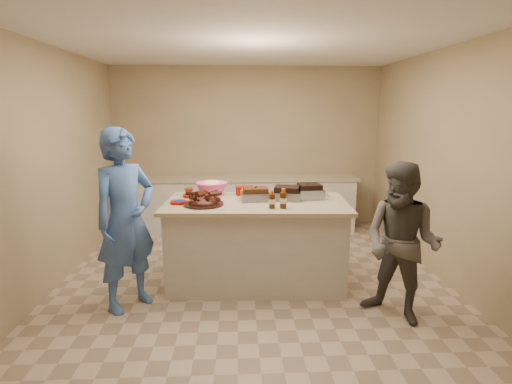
{
  "coord_description": "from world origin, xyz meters",
  "views": [
    {
      "loc": [
        -0.17,
        -4.31,
        1.99
      ],
      "look_at": [
        0.04,
        0.13,
        1.07
      ],
      "focal_mm": 28.0,
      "sensor_mm": 36.0,
      "label": 1
    }
  ],
  "objects_px": {
    "plastic_cup": "(189,196)",
    "guest_blue": "(132,305)",
    "island": "(256,281)",
    "rib_platter": "(204,205)",
    "roasting_pan": "(309,198)",
    "guest_gray": "(396,318)",
    "bbq_bottle_b": "(272,208)",
    "bbq_bottle_a": "(283,208)",
    "coleslaw_bowl": "(212,195)",
    "mustard_bottle": "(242,198)"
  },
  "relations": [
    {
      "from": "plastic_cup",
      "to": "mustard_bottle",
      "type": "bearing_deg",
      "value": -14.32
    },
    {
      "from": "island",
      "to": "guest_blue",
      "type": "xyz_separation_m",
      "value": [
        -1.32,
        -0.53,
        0.0
      ]
    },
    {
      "from": "island",
      "to": "coleslaw_bowl",
      "type": "xyz_separation_m",
      "value": [
        -0.52,
        0.38,
        0.97
      ]
    },
    {
      "from": "mustard_bottle",
      "to": "coleslaw_bowl",
      "type": "bearing_deg",
      "value": 151.29
    },
    {
      "from": "bbq_bottle_a",
      "to": "bbq_bottle_b",
      "type": "height_order",
      "value": "bbq_bottle_a"
    },
    {
      "from": "mustard_bottle",
      "to": "plastic_cup",
      "type": "xyz_separation_m",
      "value": [
        -0.64,
        0.16,
        0.0
      ]
    },
    {
      "from": "bbq_bottle_a",
      "to": "mustard_bottle",
      "type": "height_order",
      "value": "bbq_bottle_a"
    },
    {
      "from": "bbq_bottle_b",
      "to": "guest_gray",
      "type": "bearing_deg",
      "value": -26.62
    },
    {
      "from": "plastic_cup",
      "to": "island",
      "type": "bearing_deg",
      "value": -23.43
    },
    {
      "from": "bbq_bottle_a",
      "to": "plastic_cup",
      "type": "relative_size",
      "value": 1.95
    },
    {
      "from": "island",
      "to": "bbq_bottle_b",
      "type": "relative_size",
      "value": 10.78
    },
    {
      "from": "roasting_pan",
      "to": "coleslaw_bowl",
      "type": "relative_size",
      "value": 0.76
    },
    {
      "from": "rib_platter",
      "to": "guest_blue",
      "type": "distance_m",
      "value": 1.28
    },
    {
      "from": "roasting_pan",
      "to": "guest_gray",
      "type": "xyz_separation_m",
      "value": [
        0.69,
        -1.06,
        -0.97
      ]
    },
    {
      "from": "coleslaw_bowl",
      "to": "bbq_bottle_a",
      "type": "bearing_deg",
      "value": -41.7
    },
    {
      "from": "rib_platter",
      "to": "guest_gray",
      "type": "distance_m",
      "value": 2.27
    },
    {
      "from": "island",
      "to": "rib_platter",
      "type": "distance_m",
      "value": 1.14
    },
    {
      "from": "guest_blue",
      "to": "guest_gray",
      "type": "bearing_deg",
      "value": -56.61
    },
    {
      "from": "rib_platter",
      "to": "bbq_bottle_b",
      "type": "relative_size",
      "value": 2.3
    },
    {
      "from": "roasting_pan",
      "to": "bbq_bottle_a",
      "type": "height_order",
      "value": "bbq_bottle_a"
    },
    {
      "from": "rib_platter",
      "to": "bbq_bottle_a",
      "type": "relative_size",
      "value": 2.07
    },
    {
      "from": "rib_platter",
      "to": "bbq_bottle_a",
      "type": "distance_m",
      "value": 0.87
    },
    {
      "from": "bbq_bottle_a",
      "to": "plastic_cup",
      "type": "height_order",
      "value": "bbq_bottle_a"
    },
    {
      "from": "mustard_bottle",
      "to": "guest_blue",
      "type": "height_order",
      "value": "mustard_bottle"
    },
    {
      "from": "plastic_cup",
      "to": "roasting_pan",
      "type": "bearing_deg",
      "value": -7.76
    },
    {
      "from": "coleslaw_bowl",
      "to": "guest_gray",
      "type": "relative_size",
      "value": 0.25
    },
    {
      "from": "rib_platter",
      "to": "guest_gray",
      "type": "xyz_separation_m",
      "value": [
        1.9,
        -0.76,
        -0.97
      ]
    },
    {
      "from": "guest_blue",
      "to": "bbq_bottle_a",
      "type": "bearing_deg",
      "value": -41.14
    },
    {
      "from": "mustard_bottle",
      "to": "guest_blue",
      "type": "relative_size",
      "value": 0.07
    },
    {
      "from": "bbq_bottle_b",
      "to": "plastic_cup",
      "type": "height_order",
      "value": "bbq_bottle_b"
    },
    {
      "from": "plastic_cup",
      "to": "guest_blue",
      "type": "relative_size",
      "value": 0.06
    },
    {
      "from": "bbq_bottle_b",
      "to": "guest_blue",
      "type": "xyz_separation_m",
      "value": [
        -1.47,
        -0.21,
        -0.97
      ]
    },
    {
      "from": "island",
      "to": "guest_gray",
      "type": "bearing_deg",
      "value": -31.38
    },
    {
      "from": "bbq_bottle_a",
      "to": "mustard_bottle",
      "type": "bearing_deg",
      "value": 130.05
    },
    {
      "from": "bbq_bottle_a",
      "to": "guest_gray",
      "type": "xyz_separation_m",
      "value": [
        1.05,
        -0.58,
        -0.97
      ]
    },
    {
      "from": "roasting_pan",
      "to": "guest_gray",
      "type": "bearing_deg",
      "value": -63.11
    },
    {
      "from": "rib_platter",
      "to": "bbq_bottle_b",
      "type": "bearing_deg",
      "value": -13.7
    },
    {
      "from": "rib_platter",
      "to": "mustard_bottle",
      "type": "bearing_deg",
      "value": 37.22
    },
    {
      "from": "bbq_bottle_a",
      "to": "guest_blue",
      "type": "bearing_deg",
      "value": -172.71
    },
    {
      "from": "rib_platter",
      "to": "coleslaw_bowl",
      "type": "distance_m",
      "value": 0.53
    },
    {
      "from": "island",
      "to": "rib_platter",
      "type": "xyz_separation_m",
      "value": [
        -0.58,
        -0.14,
        0.97
      ]
    },
    {
      "from": "guest_blue",
      "to": "bbq_bottle_b",
      "type": "bearing_deg",
      "value": -40.49
    },
    {
      "from": "bbq_bottle_b",
      "to": "island",
      "type": "bearing_deg",
      "value": 115.38
    },
    {
      "from": "guest_blue",
      "to": "mustard_bottle",
      "type": "bearing_deg",
      "value": -17.14
    },
    {
      "from": "bbq_bottle_b",
      "to": "guest_gray",
      "type": "relative_size",
      "value": 0.12
    },
    {
      "from": "coleslaw_bowl",
      "to": "mustard_bottle",
      "type": "distance_m",
      "value": 0.42
    },
    {
      "from": "guest_gray",
      "to": "bbq_bottle_a",
      "type": "bearing_deg",
      "value": -162.66
    },
    {
      "from": "coleslaw_bowl",
      "to": "mustard_bottle",
      "type": "xyz_separation_m",
      "value": [
        0.37,
        -0.2,
        0.0
      ]
    },
    {
      "from": "guest_gray",
      "to": "coleslaw_bowl",
      "type": "bearing_deg",
      "value": -168.6
    },
    {
      "from": "roasting_pan",
      "to": "coleslaw_bowl",
      "type": "bearing_deg",
      "value": 162.44
    }
  ]
}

